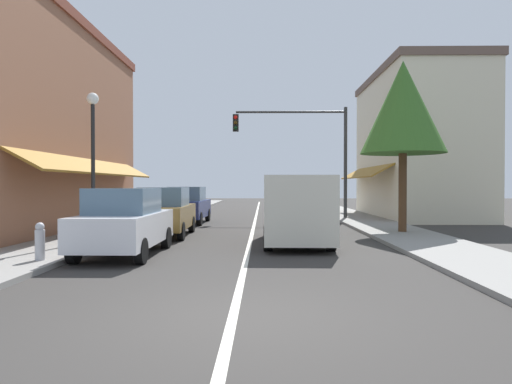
{
  "coord_description": "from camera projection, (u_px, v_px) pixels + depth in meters",
  "views": [
    {
      "loc": [
        0.42,
        -6.33,
        1.85
      ],
      "look_at": [
        0.11,
        13.99,
        1.54
      ],
      "focal_mm": 32.13,
      "sensor_mm": 36.0,
      "label": 1
    }
  ],
  "objects": [
    {
      "name": "sidewalk_right",
      "position": [
        359.0,
        219.0,
        24.27
      ],
      "size": [
        2.6,
        56.0,
        0.12
      ],
      "primitive_type": "cube",
      "color": "gray",
      "rests_on": "ground"
    },
    {
      "name": "lane_center_stripe",
      "position": [
        255.0,
        220.0,
        24.36
      ],
      "size": [
        0.14,
        52.0,
        0.01
      ],
      "primitive_type": "cube",
      "color": "silver",
      "rests_on": "ground"
    },
    {
      "name": "parked_car_third_left",
      "position": [
        188.0,
        205.0,
        22.1
      ],
      "size": [
        1.84,
        4.13,
        1.77
      ],
      "rotation": [
        0.0,
        0.0,
        -0.02
      ],
      "color": "navy",
      "rests_on": "ground"
    },
    {
      "name": "parked_car_second_left",
      "position": [
        165.0,
        212.0,
        16.54
      ],
      "size": [
        1.87,
        4.14,
        1.77
      ],
      "rotation": [
        0.0,
        0.0,
        0.03
      ],
      "color": "brown",
      "rests_on": "ground"
    },
    {
      "name": "parked_car_nearest_left",
      "position": [
        125.0,
        222.0,
        12.0
      ],
      "size": [
        1.8,
        4.11,
        1.77
      ],
      "rotation": [
        0.0,
        0.0,
        -0.0
      ],
      "color": "silver",
      "rests_on": "ground"
    },
    {
      "name": "tree_right_near",
      "position": [
        403.0,
        108.0,
        16.98
      ],
      "size": [
        3.13,
        3.13,
        6.47
      ],
      "color": "#4C331E",
      "rests_on": "ground"
    },
    {
      "name": "street_lamp_left_near",
      "position": [
        93.0,
        142.0,
        14.02
      ],
      "size": [
        0.36,
        0.36,
        4.68
      ],
      "color": "black",
      "rests_on": "ground"
    },
    {
      "name": "storefront_left_block",
      "position": [
        34.0,
        125.0,
        18.43
      ],
      "size": [
        5.35,
        14.2,
        8.55
      ],
      "color": "#8E5B42",
      "rests_on": "ground"
    },
    {
      "name": "van_in_lane",
      "position": [
        296.0,
        207.0,
        14.39
      ],
      "size": [
        2.05,
        5.2,
        2.12
      ],
      "rotation": [
        0.0,
        0.0,
        -0.01
      ],
      "color": "beige",
      "rests_on": "ground"
    },
    {
      "name": "sidewalk_left",
      "position": [
        152.0,
        219.0,
        24.44
      ],
      "size": [
        2.6,
        56.0,
        0.12
      ],
      "primitive_type": "cube",
      "color": "gray",
      "rests_on": "ground"
    },
    {
      "name": "traffic_signal_mast_arm",
      "position": [
        306.0,
        142.0,
        24.27
      ],
      "size": [
        6.07,
        0.5,
        5.99
      ],
      "color": "#333333",
      "rests_on": "ground"
    },
    {
      "name": "storefront_right_block",
      "position": [
        416.0,
        145.0,
        26.15
      ],
      "size": [
        6.08,
        10.2,
        8.25
      ],
      "color": "beige",
      "rests_on": "ground"
    },
    {
      "name": "fire_hydrant",
      "position": [
        40.0,
        241.0,
        10.54
      ],
      "size": [
        0.22,
        0.22,
        0.87
      ],
      "color": "#B2B2B7",
      "rests_on": "ground"
    },
    {
      "name": "ground_plane",
      "position": [
        255.0,
        220.0,
        24.36
      ],
      "size": [
        80.0,
        80.0,
        0.0
      ],
      "primitive_type": "plane",
      "color": "#33302D"
    }
  ]
}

